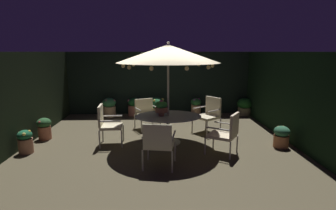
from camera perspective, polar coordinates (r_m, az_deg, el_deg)
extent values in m
cube|color=#4E4630|center=(7.25, -1.80, -7.78)|extent=(7.47, 7.05, 0.02)
cube|color=black|center=(10.30, -1.98, 4.78)|extent=(7.47, 0.30, 2.37)
cube|color=black|center=(7.81, -29.19, 1.20)|extent=(0.30, 7.05, 2.37)
cube|color=black|center=(7.84, 25.34, 1.59)|extent=(0.30, 7.05, 2.37)
cylinder|color=#BAB4A5|center=(7.10, 0.03, -8.00)|extent=(0.65, 0.65, 0.03)
cylinder|color=#BAB4A5|center=(6.99, 0.03, -5.36)|extent=(0.09, 0.09, 0.71)
ellipsoid|color=#A1ACB0|center=(6.89, 0.03, -2.40)|extent=(1.73, 1.39, 0.03)
cylinder|color=#BAB1A8|center=(6.81, 0.03, 0.88)|extent=(0.06, 0.06, 2.26)
cone|color=beige|center=(6.70, 0.03, 11.00)|extent=(2.60, 2.60, 0.45)
sphere|color=#BAB1A8|center=(6.70, 0.03, 13.24)|extent=(0.07, 0.07, 0.07)
sphere|color=#F9DB8C|center=(6.84, 9.55, 8.33)|extent=(0.09, 0.09, 0.09)
sphere|color=#F9DB8C|center=(7.48, 6.66, 8.66)|extent=(0.09, 0.09, 0.09)
sphere|color=#F9DB8C|center=(7.79, 2.16, 8.84)|extent=(0.09, 0.09, 0.09)
sphere|color=#F9DB8C|center=(7.75, -3.21, 8.81)|extent=(0.09, 0.09, 0.09)
sphere|color=#F9DB8C|center=(7.36, -7.45, 8.60)|extent=(0.09, 0.09, 0.09)
sphere|color=#F9DB8C|center=(6.74, -9.63, 8.29)|extent=(0.09, 0.09, 0.09)
sphere|color=#F9DB8C|center=(6.07, -8.37, 7.99)|extent=(0.09, 0.09, 0.09)
sphere|color=#F9DB8C|center=(5.65, -3.59, 7.85)|extent=(0.09, 0.09, 0.09)
sphere|color=#F9DB8C|center=(5.67, 4.07, 7.85)|extent=(0.09, 0.09, 0.09)
sphere|color=#F9DB8C|center=(6.13, 8.70, 8.01)|extent=(0.09, 0.09, 0.09)
cylinder|color=#A5684C|center=(6.86, -1.43, -1.91)|extent=(0.15, 0.15, 0.10)
cylinder|color=#AB694E|center=(6.84, -1.44, -1.02)|extent=(0.32, 0.32, 0.12)
ellipsoid|color=#287033|center=(6.81, -1.44, 0.05)|extent=(0.31, 0.31, 0.19)
sphere|color=#AA3174|center=(6.80, -1.45, 0.64)|extent=(0.11, 0.11, 0.11)
cylinder|color=#B5B1A6|center=(8.18, -1.64, -3.95)|extent=(0.04, 0.04, 0.42)
cylinder|color=#B5B1A6|center=(7.95, -5.74, -4.46)|extent=(0.04, 0.04, 0.42)
cylinder|color=#B5B1A6|center=(8.70, -3.28, -3.01)|extent=(0.04, 0.04, 0.42)
cylinder|color=#B5B1A6|center=(8.49, -7.16, -3.46)|extent=(0.04, 0.04, 0.42)
cube|color=beige|center=(8.26, -4.48, -2.08)|extent=(0.79, 0.78, 0.07)
cube|color=beige|center=(8.47, -5.22, -0.05)|extent=(0.57, 0.30, 0.42)
cylinder|color=#B5B1A6|center=(8.33, -2.51, -0.48)|extent=(0.26, 0.53, 0.04)
cylinder|color=#B5B1A6|center=(8.11, -6.55, -0.88)|extent=(0.26, 0.53, 0.04)
cylinder|color=#B2ADA9|center=(7.29, -9.59, -5.88)|extent=(0.04, 0.04, 0.46)
cylinder|color=#B2ADA9|center=(6.77, -9.93, -7.25)|extent=(0.04, 0.04, 0.46)
cylinder|color=#B2ADA9|center=(7.35, -13.87, -5.91)|extent=(0.04, 0.04, 0.46)
cylinder|color=#B2ADA9|center=(6.84, -14.54, -7.26)|extent=(0.04, 0.04, 0.46)
cube|color=beige|center=(6.98, -12.07, -4.50)|extent=(0.56, 0.56, 0.07)
cube|color=beige|center=(6.94, -14.32, -2.18)|extent=(0.09, 0.53, 0.52)
cylinder|color=#B2ADA9|center=(7.19, -11.89, -2.30)|extent=(0.53, 0.06, 0.04)
cylinder|color=#B2ADA9|center=(6.66, -12.41, -3.41)|extent=(0.53, 0.06, 0.04)
cylinder|color=#B6B1A4|center=(5.98, -4.29, -9.69)|extent=(0.04, 0.04, 0.45)
cylinder|color=#B6B1A4|center=(5.90, 1.52, -9.97)|extent=(0.04, 0.04, 0.45)
cylinder|color=#B6B1A4|center=(5.46, -5.49, -11.83)|extent=(0.04, 0.04, 0.45)
cylinder|color=#B6B1A4|center=(5.37, 0.91, -12.19)|extent=(0.04, 0.04, 0.45)
cube|color=beige|center=(5.58, -1.86, -8.42)|extent=(0.67, 0.65, 0.07)
cube|color=beige|center=(5.23, -2.35, -6.66)|extent=(0.57, 0.15, 0.47)
cylinder|color=#B6B1A4|center=(5.56, -4.94, -6.17)|extent=(0.12, 0.55, 0.04)
cylinder|color=#B6B1A4|center=(5.47, 1.25, -6.43)|extent=(0.12, 0.55, 0.04)
cylinder|color=#B7B1A6|center=(6.32, 7.98, -8.79)|extent=(0.04, 0.04, 0.41)
cylinder|color=#B7B1A6|center=(6.79, 9.74, -7.41)|extent=(0.04, 0.04, 0.41)
cylinder|color=#B7B1A6|center=(6.13, 13.24, -9.64)|extent=(0.04, 0.04, 0.41)
cylinder|color=#B7B1A6|center=(6.61, 14.66, -8.14)|extent=(0.04, 0.04, 0.41)
cube|color=beige|center=(6.38, 11.48, -6.46)|extent=(0.78, 0.76, 0.07)
cube|color=beige|center=(6.21, 14.11, -4.22)|extent=(0.33, 0.46, 0.52)
cylinder|color=#B7B1A6|center=(6.07, 10.73, -5.07)|extent=(0.50, 0.34, 0.04)
cylinder|color=#B7B1A6|center=(6.55, 12.33, -3.90)|extent=(0.50, 0.34, 0.04)
cylinder|color=#BAAFA7|center=(7.59, 8.36, -5.19)|extent=(0.04, 0.04, 0.44)
cylinder|color=#BAAFA7|center=(7.99, 5.23, -4.27)|extent=(0.04, 0.04, 0.44)
cylinder|color=#BAAFA7|center=(8.02, 11.23, -4.39)|extent=(0.04, 0.04, 0.44)
cylinder|color=#BAAFA7|center=(8.40, 8.13, -3.56)|extent=(0.04, 0.04, 0.44)
cube|color=beige|center=(7.93, 8.29, -2.56)|extent=(0.81, 0.81, 0.07)
cube|color=beige|center=(8.07, 9.72, -0.17)|extent=(0.39, 0.49, 0.53)
cylinder|color=#BAAFA7|center=(7.68, 9.96, -1.21)|extent=(0.47, 0.36, 0.04)
cylinder|color=#BAAFA7|center=(8.08, 6.80, -0.51)|extent=(0.47, 0.36, 0.04)
cylinder|color=tan|center=(10.12, -12.48, -1.32)|extent=(0.47, 0.47, 0.38)
ellipsoid|color=#2E7041|center=(10.06, -12.56, 0.49)|extent=(0.50, 0.50, 0.35)
sphere|color=#D35F71|center=(9.98, -11.56, 0.87)|extent=(0.10, 0.10, 0.10)
sphere|color=#E94E6D|center=(10.16, -12.20, 0.74)|extent=(0.09, 0.09, 0.09)
sphere|color=#D64769|center=(10.26, -12.79, 0.70)|extent=(0.06, 0.06, 0.06)
sphere|color=#D4477F|center=(10.11, -13.53, 0.90)|extent=(0.06, 0.06, 0.06)
sphere|color=#D55765|center=(9.92, -13.16, 0.94)|extent=(0.08, 0.08, 0.08)
sphere|color=#E9597D|center=(9.92, -12.22, 0.53)|extent=(0.09, 0.09, 0.09)
cylinder|color=#9F5E4F|center=(10.11, -7.31, -1.15)|extent=(0.44, 0.44, 0.38)
ellipsoid|color=#154B21|center=(10.04, -7.36, 0.60)|extent=(0.45, 0.45, 0.32)
sphere|color=#D5486E|center=(10.05, -6.69, 0.67)|extent=(0.06, 0.06, 0.06)
sphere|color=#EA5D66|center=(10.18, -6.69, 0.92)|extent=(0.09, 0.09, 0.09)
sphere|color=#E54D65|center=(10.15, -7.58, 1.24)|extent=(0.06, 0.06, 0.06)
sphere|color=#D54274|center=(10.02, -8.38, 0.87)|extent=(0.10, 0.10, 0.10)
sphere|color=#E74E61|center=(9.92, -7.82, 0.79)|extent=(0.10, 0.10, 0.10)
sphere|color=#E5547C|center=(9.92, -6.84, 0.83)|extent=(0.07, 0.07, 0.07)
cylinder|color=#857253|center=(9.79, -2.48, -1.53)|extent=(0.46, 0.46, 0.37)
ellipsoid|color=#1E592F|center=(9.72, -2.50, 0.42)|extent=(0.57, 0.57, 0.40)
sphere|color=#DDD856|center=(9.74, -1.18, 1.21)|extent=(0.10, 0.10, 0.10)
sphere|color=#E5DA51|center=(9.83, -2.69, 0.87)|extent=(0.09, 0.09, 0.09)
sphere|color=#E2C955|center=(9.50, -2.97, 0.98)|extent=(0.08, 0.08, 0.08)
cylinder|color=#9F684E|center=(7.20, -28.28, -7.75)|extent=(0.33, 0.33, 0.36)
ellipsoid|color=#1B5A37|center=(7.13, -28.49, -5.70)|extent=(0.33, 0.33, 0.23)
sphere|color=yellow|center=(7.08, -27.70, -5.07)|extent=(0.07, 0.07, 0.07)
sphere|color=#DFD245|center=(7.21, -27.91, -5.23)|extent=(0.11, 0.11, 0.11)
sphere|color=#EAD64F|center=(7.25, -28.84, -5.26)|extent=(0.07, 0.07, 0.07)
sphere|color=#E4C85B|center=(7.16, -29.22, -5.37)|extent=(0.10, 0.10, 0.10)
sphere|color=#F4CD52|center=(7.09, -29.31, -5.51)|extent=(0.08, 0.08, 0.08)
sphere|color=#E1D059|center=(6.99, -28.60, -5.57)|extent=(0.08, 0.08, 0.08)
cylinder|color=tan|center=(10.11, 6.02, -1.07)|extent=(0.36, 0.36, 0.40)
ellipsoid|color=#265F2C|center=(10.04, 6.06, 0.65)|extent=(0.40, 0.40, 0.28)
sphere|color=#A72F84|center=(10.06, 6.63, 1.14)|extent=(0.10, 0.10, 0.10)
sphere|color=#C03F74|center=(10.18, 6.19, 1.28)|extent=(0.08, 0.08, 0.08)
sphere|color=#B23471|center=(10.17, 5.67, 1.12)|extent=(0.11, 0.11, 0.11)
sphere|color=#AD3482|center=(10.03, 5.51, 0.79)|extent=(0.11, 0.11, 0.11)
sphere|color=#A73889|center=(9.94, 5.73, 0.96)|extent=(0.11, 0.11, 0.11)
sphere|color=#B5457B|center=(9.93, 6.48, 0.69)|extent=(0.11, 0.11, 0.11)
cylinder|color=#7B7450|center=(10.52, 16.15, -1.28)|extent=(0.50, 0.50, 0.29)
ellipsoid|color=#1B541C|center=(10.46, 16.24, 0.33)|extent=(0.57, 0.57, 0.40)
sphere|color=#EA8C44|center=(10.54, 17.20, 0.36)|extent=(0.07, 0.07, 0.07)
sphere|color=orange|center=(10.58, 16.30, 1.20)|extent=(0.08, 0.08, 0.08)
sphere|color=orange|center=(10.61, 15.56, 0.76)|extent=(0.10, 0.10, 0.10)
sphere|color=orange|center=(10.34, 15.09, 0.35)|extent=(0.06, 0.06, 0.06)
sphere|color=#E18A45|center=(10.31, 16.27, 0.75)|extent=(0.07, 0.07, 0.07)
sphere|color=orange|center=(10.29, 16.97, 0.41)|extent=(0.06, 0.06, 0.06)
cylinder|color=#AA6440|center=(7.33, 23.16, -7.19)|extent=(0.37, 0.37, 0.31)
ellipsoid|color=#2C6142|center=(7.25, 23.32, -5.24)|extent=(0.39, 0.39, 0.27)
sphere|color=orange|center=(7.33, 24.22, -4.78)|extent=(0.06, 0.06, 0.06)
sphere|color=#E17D42|center=(7.37, 23.56, -4.49)|extent=(0.10, 0.10, 0.10)
sphere|color=#E57944|center=(7.28, 22.71, -4.53)|extent=(0.09, 0.09, 0.09)
sphere|color=#D97F3F|center=(7.18, 22.68, -4.98)|extent=(0.08, 0.08, 0.08)
sphere|color=orange|center=(7.14, 23.05, -5.15)|extent=(0.10, 0.10, 0.10)
sphere|color=orange|center=(7.18, 24.10, -5.21)|extent=(0.06, 0.06, 0.06)
cylinder|color=#B16349|center=(8.09, -24.98, -5.43)|extent=(0.34, 0.34, 0.36)
ellipsoid|color=#27512A|center=(8.01, -25.15, -3.48)|extent=(0.38, 0.38, 0.26)
sphere|color=#CE2841|center=(7.94, -24.40, -3.48)|extent=(0.07, 0.07, 0.07)
sphere|color=red|center=(8.11, -25.47, -2.97)|extent=(0.10, 0.10, 0.10)
sphere|color=#C63C40|center=(7.90, -25.86, -3.39)|extent=(0.08, 0.08, 0.08)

